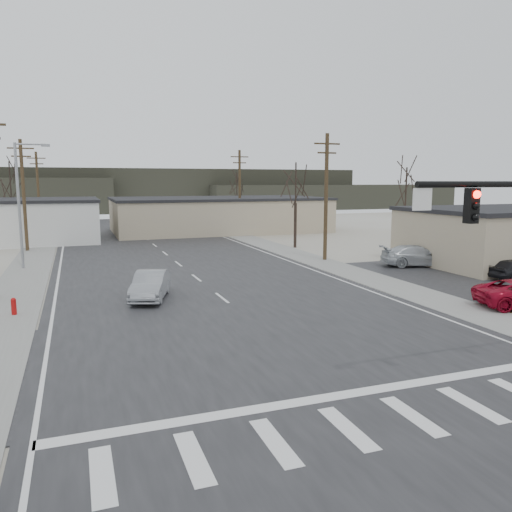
{
  "coord_description": "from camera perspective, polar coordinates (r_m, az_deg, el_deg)",
  "views": [
    {
      "loc": [
        -7.27,
        -17.41,
        6.27
      ],
      "look_at": [
        1.13,
        5.7,
        2.6
      ],
      "focal_mm": 35.0,
      "sensor_mm": 36.0,
      "label": 1
    }
  ],
  "objects": [
    {
      "name": "building_right_far",
      "position": [
        63.93,
        -4.27,
        4.78
      ],
      "size": [
        26.3,
        14.3,
        4.3
      ],
      "color": "tan",
      "rests_on": "ground"
    },
    {
      "name": "car_far_b",
      "position": [
        81.17,
        -18.46,
        4.12
      ],
      "size": [
        2.57,
        4.06,
        1.29
      ],
      "primitive_type": "imported",
      "rotation": [
        0.0,
        0.0,
        -0.3
      ],
      "color": "black",
      "rests_on": "main_road"
    },
    {
      "name": "sedan_crossing",
      "position": [
        27.34,
        -11.97,
        -3.27
      ],
      "size": [
        2.87,
        4.77,
        1.48
      ],
      "primitive_type": "imported",
      "rotation": [
        0.0,
        0.0,
        -0.31
      ],
      "color": "gray",
      "rests_on": "main_road"
    },
    {
      "name": "sidewalk_right",
      "position": [
        41.93,
        5.5,
        -0.11
      ],
      "size": [
        3.0,
        90.0,
        0.06
      ],
      "primitive_type": "cube",
      "color": "gray",
      "rests_on": "ground"
    },
    {
      "name": "upole_left_d",
      "position": [
        69.55,
        -23.63,
        6.93
      ],
      "size": [
        2.2,
        0.3,
        10.0
      ],
      "color": "#44371F",
      "rests_on": "ground"
    },
    {
      "name": "tree_right_far",
      "position": [
        72.9,
        -2.2,
        7.94
      ],
      "size": [
        3.52,
        3.52,
        7.84
      ],
      "color": "#30231D",
      "rests_on": "ground"
    },
    {
      "name": "cross_road",
      "position": [
        19.88,
        2.59,
        -9.85
      ],
      "size": [
        90.0,
        10.0,
        0.04
      ],
      "primitive_type": "cube",
      "color": "black",
      "rests_on": "ground"
    },
    {
      "name": "car_parked_silver",
      "position": [
        39.02,
        17.93,
        0.02
      ],
      "size": [
        5.69,
        3.52,
        1.54
      ],
      "primitive_type": "imported",
      "rotation": [
        0.0,
        0.0,
        1.3
      ],
      "color": "#ACB1B7",
      "rests_on": "parking_lot"
    },
    {
      "name": "hill_center",
      "position": [
        115.59,
        -8.93,
        7.52
      ],
      "size": [
        80.0,
        18.0,
        9.0
      ],
      "primitive_type": "cube",
      "color": "#333026",
      "rests_on": "ground"
    },
    {
      "name": "upole_right_a",
      "position": [
        40.09,
        8.01,
        6.91
      ],
      "size": [
        2.2,
        0.3,
        10.0
      ],
      "color": "#44371F",
      "rests_on": "ground"
    },
    {
      "name": "hill_right",
      "position": [
        121.78,
        8.15,
        6.75
      ],
      "size": [
        60.0,
        18.0,
        5.5
      ],
      "primitive_type": "cube",
      "color": "#333026",
      "rests_on": "ground"
    },
    {
      "name": "building_lot",
      "position": [
        43.12,
        26.67,
        2.11
      ],
      "size": [
        14.3,
        10.3,
        4.3
      ],
      "color": "tan",
      "rests_on": "ground"
    },
    {
      "name": "fire_hydrant",
      "position": [
        26.24,
        -25.95,
        -5.2
      ],
      "size": [
        0.24,
        0.24,
        0.87
      ],
      "color": "#A50C0C",
      "rests_on": "ground"
    },
    {
      "name": "ground",
      "position": [
        19.89,
        2.59,
        -9.9
      ],
      "size": [
        140.0,
        140.0,
        0.0
      ],
      "primitive_type": "plane",
      "color": "#BBBBB7",
      "rests_on": "ground"
    },
    {
      "name": "upole_right_b",
      "position": [
        60.41,
        -1.88,
        7.5
      ],
      "size": [
        2.2,
        0.3,
        10.0
      ],
      "color": "#44371F",
      "rests_on": "ground"
    },
    {
      "name": "sidewalk_left",
      "position": [
        38.08,
        -24.7,
        -1.73
      ],
      "size": [
        3.0,
        90.0,
        0.06
      ],
      "primitive_type": "cube",
      "color": "gray",
      "rests_on": "ground"
    },
    {
      "name": "tree_left_far",
      "position": [
        63.77,
        -26.27,
        7.64
      ],
      "size": [
        3.96,
        3.96,
        8.82
      ],
      "color": "#30231D",
      "rests_on": "ground"
    },
    {
      "name": "main_road",
      "position": [
        33.8,
        -7.21,
        -2.23
      ],
      "size": [
        18.0,
        110.0,
        0.05
      ],
      "primitive_type": "cube",
      "color": "black",
      "rests_on": "ground"
    },
    {
      "name": "tree_right_mid",
      "position": [
        47.7,
        4.56,
        8.06
      ],
      "size": [
        3.74,
        3.74,
        8.33
      ],
      "color": "#30231D",
      "rests_on": "ground"
    },
    {
      "name": "upole_left_c",
      "position": [
        49.61,
        -25.02,
        6.49
      ],
      "size": [
        2.2,
        0.3,
        10.0
      ],
      "color": "#44371F",
      "rests_on": "ground"
    },
    {
      "name": "streetlight_main",
      "position": [
        39.59,
        -25.22,
        5.98
      ],
      "size": [
        2.4,
        0.25,
        9.0
      ],
      "color": "gray",
      "rests_on": "ground"
    },
    {
      "name": "tree_lot",
      "position": [
        49.1,
        16.77,
        7.33
      ],
      "size": [
        3.52,
        3.52,
        7.84
      ],
      "color": "#30231D",
      "rests_on": "ground"
    },
    {
      "name": "car_far_a",
      "position": [
        66.4,
        -14.75,
        3.45
      ],
      "size": [
        3.4,
        5.26,
        1.42
      ],
      "primitive_type": "imported",
      "rotation": [
        0.0,
        0.0,
        2.83
      ],
      "color": "black",
      "rests_on": "main_road"
    }
  ]
}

